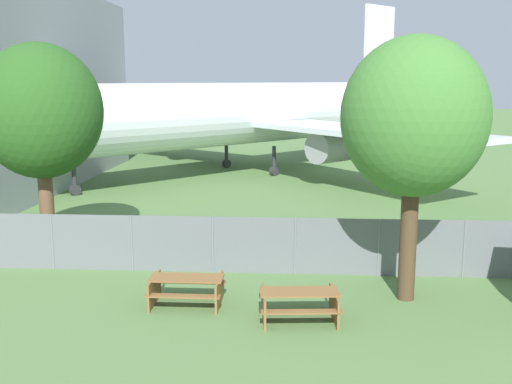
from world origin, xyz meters
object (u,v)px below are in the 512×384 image
Objects in this scene: tree_near_hangar at (41,112)px; picnic_bench_near_cabin at (187,287)px; airplane at (235,115)px; picnic_bench_open_grass at (299,302)px; tree_left_of_cabin at (414,118)px.

picnic_bench_near_cabin is at bearing -36.65° from tree_near_hangar.
airplane is 24.16m from picnic_bench_open_grass.
picnic_bench_open_grass is at bearing -150.37° from tree_left_of_cabin.
tree_near_hangar reaches higher than picnic_bench_open_grass.
picnic_bench_open_grass is at bearing 53.22° from airplane.
tree_left_of_cabin is (11.33, -3.23, 0.06)m from tree_near_hangar.
picnic_bench_near_cabin is 7.45m from tree_left_of_cabin.
picnic_bench_near_cabin is 0.28× the size of tree_near_hangar.
airplane is 4.53× the size of tree_near_hangar.
tree_near_hangar is at bearing 164.09° from tree_left_of_cabin.
airplane is 19.29m from tree_near_hangar.
tree_left_of_cabin is at bearing 7.69° from picnic_bench_near_cabin.
tree_left_of_cabin is (2.93, 1.66, 4.45)m from picnic_bench_open_grass.
tree_near_hangar is 1.01× the size of tree_left_of_cabin.
picnic_bench_near_cabin is at bearing 163.85° from picnic_bench_open_grass.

